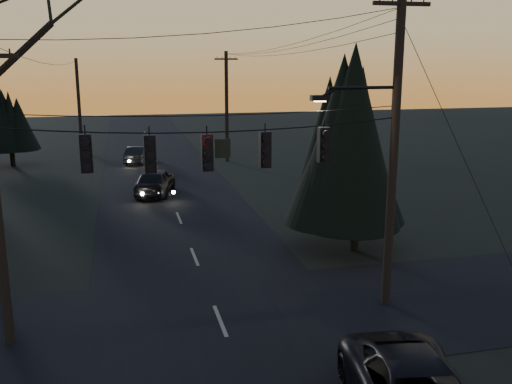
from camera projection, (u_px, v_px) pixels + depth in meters
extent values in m
cube|color=black|center=(183.00, 229.00, 26.91)|extent=(8.00, 120.00, 0.02)
cube|color=black|center=(220.00, 321.00, 17.44)|extent=(60.00, 7.00, 0.02)
cylinder|color=black|center=(208.00, 122.00, 16.01)|extent=(11.50, 0.04, 0.04)
cylinder|color=black|center=(355.00, 232.00, 23.79)|extent=(0.36, 0.36, 1.60)
cone|color=black|center=(358.00, 142.00, 22.93)|extent=(4.64, 4.64, 6.81)
cylinder|color=black|center=(12.00, 156.00, 42.91)|extent=(0.36, 0.36, 1.60)
cone|color=black|center=(9.00, 119.00, 42.30)|extent=(3.43, 3.43, 4.64)
imported|color=black|center=(155.00, 182.00, 33.75)|extent=(2.97, 4.98, 1.59)
imported|color=black|center=(138.00, 155.00, 44.24)|extent=(2.32, 4.16, 1.30)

